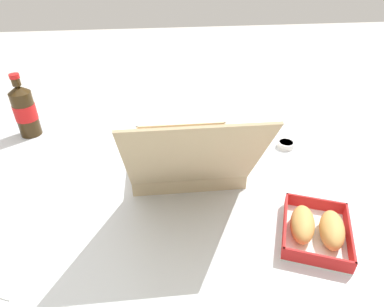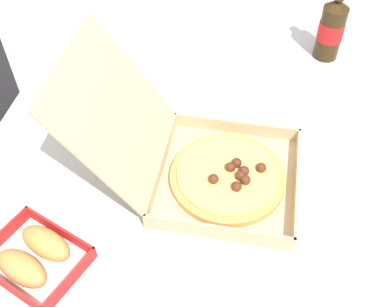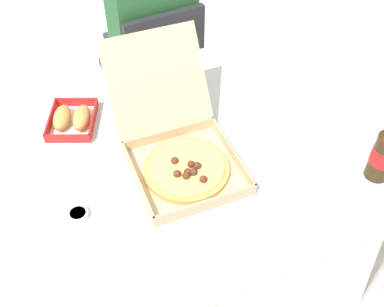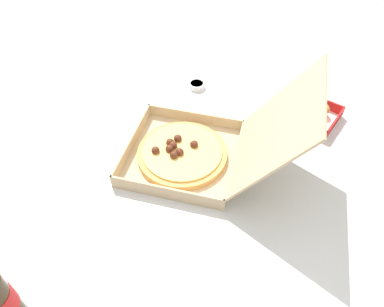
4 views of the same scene
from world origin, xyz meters
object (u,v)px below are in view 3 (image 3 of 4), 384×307
(chair, at_px, (157,70))
(pizza_box_open, at_px, (181,152))
(diner_person, at_px, (149,26))
(dipping_sauce_cup, at_px, (78,214))
(cola_bottle, at_px, (384,154))
(paper_menu, at_px, (266,77))
(bread_side_box, at_px, (72,119))

(chair, xyz_separation_m, pizza_box_open, (-0.18, -0.80, 0.28))
(diner_person, bearing_deg, dipping_sauce_cup, -119.03)
(cola_bottle, height_order, dipping_sauce_cup, cola_bottle)
(diner_person, relative_size, paper_menu, 5.48)
(chair, bearing_deg, dipping_sauce_cup, -120.84)
(dipping_sauce_cup, bearing_deg, chair, 59.16)
(cola_bottle, bearing_deg, paper_menu, 97.46)
(dipping_sauce_cup, bearing_deg, diner_person, 60.97)
(cola_bottle, height_order, paper_menu, cola_bottle)
(chair, bearing_deg, cola_bottle, -71.89)
(diner_person, distance_m, bread_side_box, 0.72)
(diner_person, xyz_separation_m, bread_side_box, (-0.45, -0.55, 0.05))
(diner_person, relative_size, pizza_box_open, 2.30)
(bread_side_box, distance_m, cola_bottle, 1.00)
(pizza_box_open, relative_size, dipping_sauce_cup, 8.93)
(cola_bottle, bearing_deg, chair, 108.11)
(cola_bottle, xyz_separation_m, paper_menu, (-0.07, 0.57, -0.09))
(chair, distance_m, bread_side_box, 0.72)
(bread_side_box, distance_m, paper_menu, 0.74)
(chair, bearing_deg, paper_menu, -61.41)
(chair, distance_m, cola_bottle, 1.18)
(chair, xyz_separation_m, paper_menu, (0.28, -0.51, 0.23))
(chair, height_order, dipping_sauce_cup, chair)
(cola_bottle, bearing_deg, diner_person, 107.49)
(pizza_box_open, relative_size, bread_side_box, 2.15)
(paper_menu, bearing_deg, dipping_sauce_cup, -133.34)
(diner_person, height_order, paper_menu, diner_person)
(chair, bearing_deg, bread_side_box, -132.94)
(paper_menu, distance_m, dipping_sauce_cup, 0.89)
(bread_side_box, bearing_deg, diner_person, 50.53)
(pizza_box_open, height_order, cola_bottle, pizza_box_open)
(paper_menu, height_order, dipping_sauce_cup, dipping_sauce_cup)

